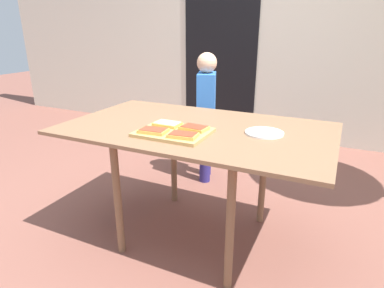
{
  "coord_description": "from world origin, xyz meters",
  "views": [
    {
      "loc": [
        0.73,
        -1.61,
        1.25
      ],
      "look_at": [
        -0.03,
        0.0,
        0.61
      ],
      "focal_mm": 30.5,
      "sensor_mm": 36.0,
      "label": 1
    }
  ],
  "objects_px": {
    "dining_table": "(196,138)",
    "pizza_slice_far_right": "(194,128)",
    "pizza_slice_near_left": "(153,131)",
    "child_left": "(206,110)",
    "pizza_slice_near_right": "(183,135)",
    "plate_white_right": "(264,133)",
    "cutting_board": "(174,132)",
    "pizza_slice_far_left": "(167,124)"
  },
  "relations": [
    {
      "from": "pizza_slice_near_right",
      "to": "plate_white_right",
      "type": "height_order",
      "value": "pizza_slice_near_right"
    },
    {
      "from": "pizza_slice_far_right",
      "to": "pizza_slice_far_left",
      "type": "bearing_deg",
      "value": 178.87
    },
    {
      "from": "pizza_slice_far_left",
      "to": "pizza_slice_near_left",
      "type": "bearing_deg",
      "value": -92.06
    },
    {
      "from": "cutting_board",
      "to": "plate_white_right",
      "type": "distance_m",
      "value": 0.48
    },
    {
      "from": "pizza_slice_near_right",
      "to": "plate_white_right",
      "type": "distance_m",
      "value": 0.44
    },
    {
      "from": "dining_table",
      "to": "pizza_slice_far_left",
      "type": "relative_size",
      "value": 10.35
    },
    {
      "from": "cutting_board",
      "to": "pizza_slice_near_right",
      "type": "height_order",
      "value": "pizza_slice_near_right"
    },
    {
      "from": "child_left",
      "to": "pizza_slice_near_left",
      "type": "bearing_deg",
      "value": -82.23
    },
    {
      "from": "pizza_slice_far_left",
      "to": "pizza_slice_far_right",
      "type": "bearing_deg",
      "value": -1.13
    },
    {
      "from": "pizza_slice_near_right",
      "to": "pizza_slice_far_left",
      "type": "height_order",
      "value": "same"
    },
    {
      "from": "child_left",
      "to": "dining_table",
      "type": "bearing_deg",
      "value": -70.99
    },
    {
      "from": "cutting_board",
      "to": "pizza_slice_far_right",
      "type": "xyz_separation_m",
      "value": [
        0.09,
        0.07,
        0.02
      ]
    },
    {
      "from": "pizza_slice_near_left",
      "to": "cutting_board",
      "type": "bearing_deg",
      "value": 40.2
    },
    {
      "from": "pizza_slice_far_left",
      "to": "pizza_slice_near_right",
      "type": "bearing_deg",
      "value": -39.6
    },
    {
      "from": "cutting_board",
      "to": "pizza_slice_near_left",
      "type": "distance_m",
      "value": 0.11
    },
    {
      "from": "dining_table",
      "to": "plate_white_right",
      "type": "xyz_separation_m",
      "value": [
        0.38,
        0.04,
        0.07
      ]
    },
    {
      "from": "pizza_slice_far_left",
      "to": "plate_white_right",
      "type": "relative_size",
      "value": 0.71
    },
    {
      "from": "pizza_slice_far_left",
      "to": "plate_white_right",
      "type": "height_order",
      "value": "pizza_slice_far_left"
    },
    {
      "from": "cutting_board",
      "to": "plate_white_right",
      "type": "xyz_separation_m",
      "value": [
        0.43,
        0.21,
        -0.0
      ]
    },
    {
      "from": "pizza_slice_far_left",
      "to": "plate_white_right",
      "type": "distance_m",
      "value": 0.53
    },
    {
      "from": "dining_table",
      "to": "child_left",
      "type": "distance_m",
      "value": 0.85
    },
    {
      "from": "pizza_slice_near_left",
      "to": "plate_white_right",
      "type": "bearing_deg",
      "value": 28.5
    },
    {
      "from": "plate_white_right",
      "to": "child_left",
      "type": "distance_m",
      "value": 1.02
    },
    {
      "from": "pizza_slice_near_left",
      "to": "pizza_slice_far_right",
      "type": "distance_m",
      "value": 0.22
    },
    {
      "from": "pizza_slice_near_left",
      "to": "pizza_slice_far_right",
      "type": "bearing_deg",
      "value": 38.39
    },
    {
      "from": "plate_white_right",
      "to": "pizza_slice_near_right",
      "type": "bearing_deg",
      "value": -140.77
    },
    {
      "from": "pizza_slice_near_right",
      "to": "child_left",
      "type": "bearing_deg",
      "value": 106.76
    },
    {
      "from": "dining_table",
      "to": "plate_white_right",
      "type": "height_order",
      "value": "plate_white_right"
    },
    {
      "from": "cutting_board",
      "to": "child_left",
      "type": "distance_m",
      "value": 1.01
    },
    {
      "from": "dining_table",
      "to": "pizza_slice_far_left",
      "type": "distance_m",
      "value": 0.19
    },
    {
      "from": "dining_table",
      "to": "pizza_slice_far_right",
      "type": "relative_size",
      "value": 9.93
    },
    {
      "from": "pizza_slice_far_right",
      "to": "plate_white_right",
      "type": "bearing_deg",
      "value": 22.76
    },
    {
      "from": "dining_table",
      "to": "pizza_slice_near_left",
      "type": "bearing_deg",
      "value": -119.27
    },
    {
      "from": "dining_table",
      "to": "child_left",
      "type": "xyz_separation_m",
      "value": [
        -0.28,
        0.8,
        -0.04
      ]
    },
    {
      "from": "pizza_slice_near_right",
      "to": "pizza_slice_far_right",
      "type": "height_order",
      "value": "same"
    },
    {
      "from": "plate_white_right",
      "to": "cutting_board",
      "type": "bearing_deg",
      "value": -154.08
    },
    {
      "from": "cutting_board",
      "to": "pizza_slice_near_right",
      "type": "distance_m",
      "value": 0.12
    },
    {
      "from": "pizza_slice_far_left",
      "to": "child_left",
      "type": "bearing_deg",
      "value": 99.25
    },
    {
      "from": "pizza_slice_far_right",
      "to": "pizza_slice_far_left",
      "type": "height_order",
      "value": "same"
    },
    {
      "from": "pizza_slice_far_right",
      "to": "cutting_board",
      "type": "bearing_deg",
      "value": -143.37
    },
    {
      "from": "pizza_slice_far_left",
      "to": "cutting_board",
      "type": "bearing_deg",
      "value": -41.98
    },
    {
      "from": "pizza_slice_near_left",
      "to": "child_left",
      "type": "relative_size",
      "value": 0.14
    }
  ]
}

